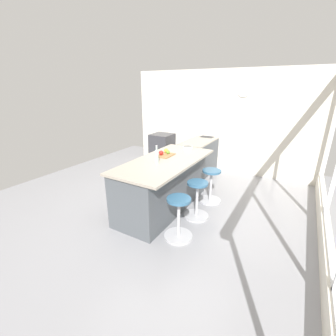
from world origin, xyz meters
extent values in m
plane|color=gray|center=(0.00, 0.00, 0.00)|extent=(7.29, 7.29, 0.00)
cube|color=silver|center=(0.00, 2.49, 0.14)|extent=(5.61, 0.12, 0.29)
cube|color=silver|center=(0.00, 2.49, 0.29)|extent=(5.16, 0.06, 0.06)
cube|color=silver|center=(-2.58, 2.49, 1.39)|extent=(0.05, 0.06, 2.20)
cube|color=silver|center=(-2.81, 0.00, 1.31)|extent=(0.12, 4.98, 2.62)
cylinder|color=white|center=(-2.74, 0.57, 2.09)|extent=(0.03, 0.28, 0.28)
cube|color=#4C5156|center=(-2.46, -0.25, 0.44)|extent=(1.96, 0.60, 0.87)
cube|color=#9E9384|center=(-2.46, -0.25, 0.89)|extent=(1.96, 0.60, 0.03)
cube|color=#38383D|center=(-2.70, -0.25, 0.84)|extent=(0.44, 0.36, 0.12)
cylinder|color=#B7B7BC|center=(-2.70, -0.40, 1.04)|extent=(0.02, 0.02, 0.28)
cube|color=#38383D|center=(-2.46, -1.58, 0.44)|extent=(0.60, 0.60, 0.87)
cube|color=black|center=(-2.46, -1.28, 0.39)|extent=(0.44, 0.01, 0.32)
cube|color=#4C5156|center=(-0.15, -0.12, 0.46)|extent=(2.10, 0.81, 0.92)
cube|color=#9E9384|center=(-0.15, -0.07, 0.94)|extent=(2.16, 1.01, 0.04)
cylinder|color=#B7B7BC|center=(-0.83, 0.56, 0.01)|extent=(0.44, 0.44, 0.03)
cylinder|color=#B7B7BC|center=(-0.83, 0.56, 0.32)|extent=(0.05, 0.05, 0.61)
cylinder|color=#336084|center=(-0.83, 0.56, 0.65)|extent=(0.36, 0.36, 0.04)
cylinder|color=#B7B7BC|center=(-0.15, 0.56, 0.01)|extent=(0.44, 0.44, 0.03)
cylinder|color=#B7B7BC|center=(-0.15, 0.56, 0.32)|extent=(0.05, 0.05, 0.61)
cylinder|color=#336084|center=(-0.15, 0.56, 0.65)|extent=(0.36, 0.36, 0.04)
cylinder|color=#B7B7BC|center=(0.54, 0.56, 0.01)|extent=(0.44, 0.44, 0.03)
cylinder|color=#B7B7BC|center=(0.54, 0.56, 0.32)|extent=(0.05, 0.05, 0.61)
cylinder|color=#336084|center=(0.54, 0.56, 0.65)|extent=(0.36, 0.36, 0.04)
cube|color=olive|center=(-0.37, -0.20, 0.97)|extent=(0.36, 0.24, 0.02)
sphere|color=#609E2D|center=(-0.44, -0.20, 1.02)|extent=(0.07, 0.07, 0.07)
sphere|color=red|center=(-0.31, -0.27, 1.02)|extent=(0.09, 0.09, 0.09)
sphere|color=gold|center=(-0.51, -0.28, 1.02)|extent=(0.08, 0.08, 0.08)
cylinder|color=silver|center=(0.09, -0.10, 1.07)|extent=(0.06, 0.06, 0.22)
cylinder|color=silver|center=(0.09, -0.10, 1.22)|extent=(0.03, 0.03, 0.08)
cylinder|color=#B7B7BC|center=(0.09, -0.10, 1.26)|extent=(0.03, 0.03, 0.02)
cylinder|color=silver|center=(-0.97, -0.04, 0.99)|extent=(0.21, 0.21, 0.07)
cylinder|color=slate|center=(-0.97, -0.04, 1.01)|extent=(0.18, 0.18, 0.04)
camera|label=1|loc=(3.17, 1.93, 2.20)|focal=24.40mm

